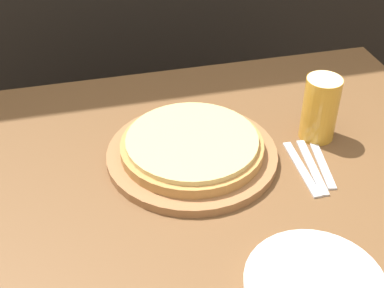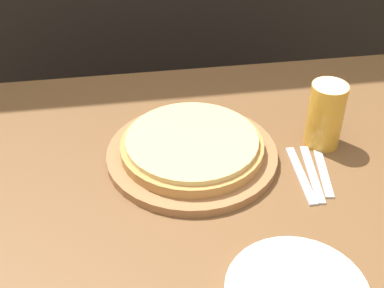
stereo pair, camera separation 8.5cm
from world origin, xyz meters
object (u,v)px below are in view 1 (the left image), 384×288
fork (301,168)px  dinner_knife (312,167)px  beer_glass (321,106)px  dinner_plate (315,285)px  spoon (323,165)px  pizza_on_board (192,149)px

fork → dinner_knife: (0.02, 0.00, 0.00)m
beer_glass → dinner_plate: 0.46m
beer_glass → dinner_plate: size_ratio=0.63×
beer_glass → fork: beer_glass is taller
spoon → dinner_plate: bearing=-117.3°
spoon → beer_glass: bearing=73.3°
fork → spoon: bearing=0.0°
beer_glass → fork: bearing=-127.5°
dinner_knife → spoon: same height
spoon → dinner_knife: bearing=180.0°
fork → spoon: size_ratio=1.17×
dinner_plate → beer_glass: bearing=65.3°
spoon → pizza_on_board: bearing=160.8°
dinner_plate → spoon: dinner_plate is taller
fork → dinner_plate: bearing=-109.3°
pizza_on_board → beer_glass: (0.30, 0.01, 0.06)m
beer_glass → dinner_plate: bearing=-114.7°
beer_glass → spoon: beer_glass is taller
pizza_on_board → dinner_plate: size_ratio=1.56×
dinner_plate → fork: (0.11, 0.30, -0.01)m
pizza_on_board → fork: 0.24m
dinner_knife → spoon: size_ratio=1.18×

